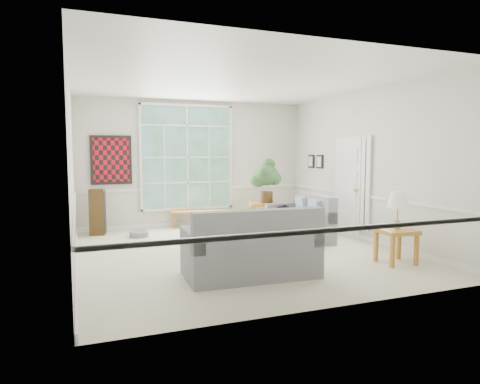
% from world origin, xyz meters
% --- Properties ---
extents(floor, '(5.50, 6.00, 0.01)m').
position_xyz_m(floor, '(0.00, 0.00, -0.01)').
color(floor, beige).
rests_on(floor, ground).
extents(ceiling, '(5.50, 6.00, 0.02)m').
position_xyz_m(ceiling, '(0.00, 0.00, 3.00)').
color(ceiling, white).
rests_on(ceiling, ground).
extents(wall_back, '(5.50, 0.02, 3.00)m').
position_xyz_m(wall_back, '(0.00, 3.00, 1.50)').
color(wall_back, silver).
rests_on(wall_back, ground).
extents(wall_front, '(5.50, 0.02, 3.00)m').
position_xyz_m(wall_front, '(0.00, -3.00, 1.50)').
color(wall_front, silver).
rests_on(wall_front, ground).
extents(wall_left, '(0.02, 6.00, 3.00)m').
position_xyz_m(wall_left, '(-2.75, 0.00, 1.50)').
color(wall_left, silver).
rests_on(wall_left, ground).
extents(wall_right, '(0.02, 6.00, 3.00)m').
position_xyz_m(wall_right, '(2.75, 0.00, 1.50)').
color(wall_right, silver).
rests_on(wall_right, ground).
extents(window_back, '(2.30, 0.08, 2.40)m').
position_xyz_m(window_back, '(-0.20, 2.96, 1.65)').
color(window_back, white).
rests_on(window_back, wall_back).
extents(entry_door, '(0.08, 0.90, 2.10)m').
position_xyz_m(entry_door, '(2.71, 0.60, 1.05)').
color(entry_door, white).
rests_on(entry_door, floor).
extents(door_sidelight, '(0.08, 0.26, 1.90)m').
position_xyz_m(door_sidelight, '(2.71, -0.03, 1.15)').
color(door_sidelight, white).
rests_on(door_sidelight, wall_right).
extents(wall_art, '(0.90, 0.06, 1.10)m').
position_xyz_m(wall_art, '(-1.95, 2.95, 1.60)').
color(wall_art, maroon).
rests_on(wall_art, wall_back).
extents(wall_frame_near, '(0.04, 0.26, 0.32)m').
position_xyz_m(wall_frame_near, '(2.71, 1.75, 1.55)').
color(wall_frame_near, black).
rests_on(wall_frame_near, wall_right).
extents(wall_frame_far, '(0.04, 0.26, 0.32)m').
position_xyz_m(wall_frame_far, '(2.71, 2.15, 1.55)').
color(wall_frame_far, black).
rests_on(wall_frame_far, wall_right).
extents(loveseat_right, '(1.04, 1.78, 0.92)m').
position_xyz_m(loveseat_right, '(1.55, 0.63, 0.46)').
color(loveseat_right, slate).
rests_on(loveseat_right, floor).
extents(loveseat_front, '(1.90, 1.05, 1.01)m').
position_xyz_m(loveseat_front, '(-0.38, -1.48, 0.50)').
color(loveseat_front, slate).
rests_on(loveseat_front, floor).
extents(coffee_table, '(1.29, 0.89, 0.44)m').
position_xyz_m(coffee_table, '(-0.07, 0.17, 0.22)').
color(coffee_table, '#AE772A').
rests_on(coffee_table, floor).
extents(pewter_bowl, '(0.37, 0.37, 0.08)m').
position_xyz_m(pewter_bowl, '(-0.10, 0.14, 0.48)').
color(pewter_bowl, '#97979B').
rests_on(pewter_bowl, coffee_table).
extents(window_bench, '(1.66, 0.72, 0.38)m').
position_xyz_m(window_bench, '(0.14, 2.63, 0.19)').
color(window_bench, '#AE772A').
rests_on(window_bench, floor).
extents(end_table, '(0.76, 0.76, 0.62)m').
position_xyz_m(end_table, '(1.32, 1.90, 0.31)').
color(end_table, '#AE772A').
rests_on(end_table, floor).
extents(houseplant, '(0.74, 0.74, 1.04)m').
position_xyz_m(houseplant, '(1.37, 1.83, 1.13)').
color(houseplant, '#2F562B').
rests_on(houseplant, end_table).
extents(side_table, '(0.59, 0.59, 0.55)m').
position_xyz_m(side_table, '(2.06, -1.68, 0.28)').
color(side_table, '#AE772A').
rests_on(side_table, floor).
extents(table_lamp, '(0.36, 0.36, 0.59)m').
position_xyz_m(table_lamp, '(2.09, -1.66, 0.85)').
color(table_lamp, white).
rests_on(table_lamp, side_table).
extents(pet_bed, '(0.54, 0.54, 0.12)m').
position_xyz_m(pet_bed, '(-1.50, 1.99, 0.06)').
color(pet_bed, slate).
rests_on(pet_bed, floor).
extents(floor_speaker, '(0.36, 0.31, 0.99)m').
position_xyz_m(floor_speaker, '(-2.30, 2.50, 0.50)').
color(floor_speaker, '#3C2912').
rests_on(floor_speaker, floor).
extents(cat, '(0.41, 0.36, 0.16)m').
position_xyz_m(cat, '(1.51, 1.24, 0.55)').
color(cat, black).
rests_on(cat, loveseat_right).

